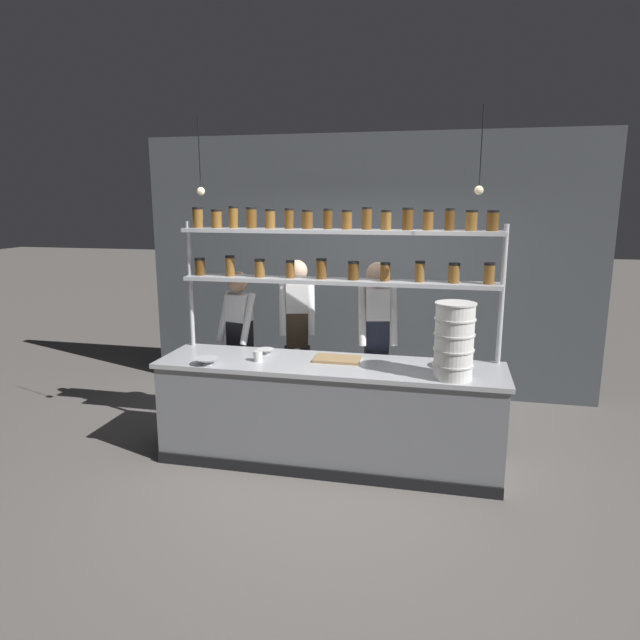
{
  "coord_description": "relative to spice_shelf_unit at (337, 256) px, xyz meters",
  "views": [
    {
      "loc": [
        0.98,
        -4.68,
        2.31
      ],
      "look_at": [
        -0.13,
        0.2,
        1.26
      ],
      "focal_mm": 32.0,
      "sensor_mm": 36.0,
      "label": 1
    }
  ],
  "objects": [
    {
      "name": "spice_shelf_unit",
      "position": [
        0.0,
        0.0,
        0.0
      ],
      "size": [
        2.91,
        0.28,
        2.26
      ],
      "color": "#B7BABF",
      "rests_on": "ground_plane"
    },
    {
      "name": "prep_bowl_center_back",
      "position": [
        1.03,
        -0.22,
        -0.87
      ],
      "size": [
        0.25,
        0.25,
        0.07
      ],
      "color": "silver",
      "rests_on": "prep_counter"
    },
    {
      "name": "prep_bowl_center_front",
      "position": [
        -1.02,
        -0.61,
        -0.87
      ],
      "size": [
        0.21,
        0.21,
        0.06
      ],
      "color": "silver",
      "rests_on": "prep_counter"
    },
    {
      "name": "prep_counter",
      "position": [
        0.0,
        -0.33,
        -1.36
      ],
      "size": [
        3.03,
        0.76,
        0.92
      ],
      "color": "gray",
      "rests_on": "ground_plane"
    },
    {
      "name": "chef_right",
      "position": [
        0.35,
        0.23,
        -0.8
      ],
      "size": [
        0.41,
        0.34,
        1.75
      ],
      "rotation": [
        0.0,
        0.0,
        0.22
      ],
      "color": "black",
      "rests_on": "ground_plane"
    },
    {
      "name": "back_wall",
      "position": [
        0.0,
        1.74,
        -0.28
      ],
      "size": [
        5.43,
        0.12,
        3.07
      ],
      "primitive_type": "cube",
      "color": "#4C5156",
      "rests_on": "ground_plane"
    },
    {
      "name": "serving_cup_front",
      "position": [
        -0.62,
        -0.41,
        -0.85
      ],
      "size": [
        0.08,
        0.08,
        0.09
      ],
      "color": "silver",
      "rests_on": "prep_counter"
    },
    {
      "name": "ground_plane",
      "position": [
        0.0,
        -0.33,
        -1.82
      ],
      "size": [
        40.0,
        40.0,
        0.0
      ],
      "primitive_type": "plane",
      "color": "slate"
    },
    {
      "name": "chef_left",
      "position": [
        -1.06,
        0.3,
        -0.89
      ],
      "size": [
        0.41,
        0.34,
        1.62
      ],
      "rotation": [
        0.0,
        0.0,
        -0.27
      ],
      "color": "black",
      "rests_on": "ground_plane"
    },
    {
      "name": "cutting_board",
      "position": [
        0.06,
        -0.23,
        -0.89
      ],
      "size": [
        0.4,
        0.26,
        0.02
      ],
      "color": "#A88456",
      "rests_on": "prep_counter"
    },
    {
      "name": "chef_center",
      "position": [
        -0.51,
        0.5,
        -0.82
      ],
      "size": [
        0.41,
        0.34,
        1.72
      ],
      "rotation": [
        0.0,
        0.0,
        0.27
      ],
      "color": "black",
      "rests_on": "ground_plane"
    },
    {
      "name": "container_stack",
      "position": [
        1.05,
        -0.53,
        -0.59
      ],
      "size": [
        0.32,
        0.32,
        0.61
      ],
      "color": "white",
      "rests_on": "prep_counter"
    },
    {
      "name": "prep_bowl_near_left",
      "position": [
        -0.63,
        -0.16,
        -0.88
      ],
      "size": [
        0.16,
        0.16,
        0.04
      ],
      "color": "white",
      "rests_on": "prep_counter"
    },
    {
      "name": "pendant_light_row",
      "position": [
        0.03,
        -0.33,
        0.6
      ],
      "size": [
        2.39,
        0.07,
        0.66
      ],
      "color": "black"
    }
  ]
}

